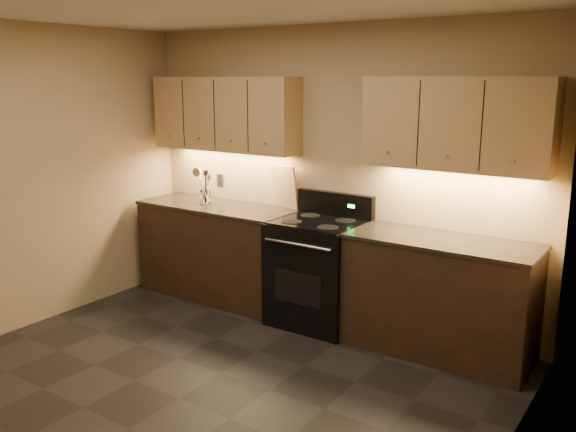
# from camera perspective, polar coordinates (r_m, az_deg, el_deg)

# --- Properties ---
(floor) EXTENTS (4.00, 4.00, 0.00)m
(floor) POSITION_cam_1_polar(r_m,az_deg,el_deg) (4.41, -10.16, -16.47)
(floor) COLOR black
(floor) RESTS_ON ground
(wall_back) EXTENTS (4.00, 0.04, 2.60)m
(wall_back) POSITION_cam_1_polar(r_m,az_deg,el_deg) (5.51, 3.99, 4.01)
(wall_back) COLOR tan
(wall_back) RESTS_ON ground
(wall_right) EXTENTS (0.04, 4.00, 2.60)m
(wall_right) POSITION_cam_1_polar(r_m,az_deg,el_deg) (2.93, 18.10, -4.56)
(wall_right) COLOR tan
(wall_right) RESTS_ON ground
(counter_left) EXTENTS (1.62, 0.62, 0.93)m
(counter_left) POSITION_cam_1_polar(r_m,az_deg,el_deg) (6.08, -6.57, -3.26)
(counter_left) COLOR black
(counter_left) RESTS_ON ground
(counter_right) EXTENTS (1.46, 0.62, 0.93)m
(counter_right) POSITION_cam_1_polar(r_m,az_deg,el_deg) (4.96, 13.96, -7.31)
(counter_right) COLOR black
(counter_right) RESTS_ON ground
(stove) EXTENTS (0.76, 0.68, 1.14)m
(stove) POSITION_cam_1_polar(r_m,az_deg,el_deg) (5.39, 2.87, -5.15)
(stove) COLOR black
(stove) RESTS_ON ground
(upper_cab_left) EXTENTS (1.60, 0.30, 0.70)m
(upper_cab_left) POSITION_cam_1_polar(r_m,az_deg,el_deg) (5.97, -5.95, 9.48)
(upper_cab_left) COLOR tan
(upper_cab_left) RESTS_ON wall_back
(upper_cab_right) EXTENTS (1.44, 0.30, 0.70)m
(upper_cab_right) POSITION_cam_1_polar(r_m,az_deg,el_deg) (4.82, 15.46, 8.31)
(upper_cab_right) COLOR tan
(upper_cab_right) RESTS_ON wall_back
(outlet_plate) EXTENTS (0.08, 0.01, 0.12)m
(outlet_plate) POSITION_cam_1_polar(r_m,az_deg,el_deg) (6.28, -6.36, 3.39)
(outlet_plate) COLOR #B2B5BA
(outlet_plate) RESTS_ON wall_back
(utensil_crock) EXTENTS (0.12, 0.12, 0.13)m
(utensil_crock) POSITION_cam_1_polar(r_m,az_deg,el_deg) (6.05, -7.72, 1.74)
(utensil_crock) COLOR white
(utensil_crock) RESTS_ON counter_left
(cutting_board) EXTENTS (0.33, 0.15, 0.41)m
(cutting_board) POSITION_cam_1_polar(r_m,az_deg,el_deg) (5.76, -0.35, 2.76)
(cutting_board) COLOR tan
(cutting_board) RESTS_ON counter_left
(wooden_spoon) EXTENTS (0.10, 0.12, 0.30)m
(wooden_spoon) POSITION_cam_1_polar(r_m,az_deg,el_deg) (6.05, -7.96, 2.68)
(wooden_spoon) COLOR tan
(wooden_spoon) RESTS_ON utensil_crock
(black_turner) EXTENTS (0.16, 0.18, 0.34)m
(black_turner) POSITION_cam_1_polar(r_m,az_deg,el_deg) (6.01, -7.76, 2.82)
(black_turner) COLOR black
(black_turner) RESTS_ON utensil_crock
(steel_spatula) EXTENTS (0.23, 0.12, 0.36)m
(steel_spatula) POSITION_cam_1_polar(r_m,az_deg,el_deg) (6.02, -7.54, 2.99)
(steel_spatula) COLOR silver
(steel_spatula) RESTS_ON utensil_crock
(steel_skimmer) EXTENTS (0.25, 0.10, 0.35)m
(steel_skimmer) POSITION_cam_1_polar(r_m,az_deg,el_deg) (5.99, -7.50, 2.89)
(steel_skimmer) COLOR silver
(steel_skimmer) RESTS_ON utensil_crock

